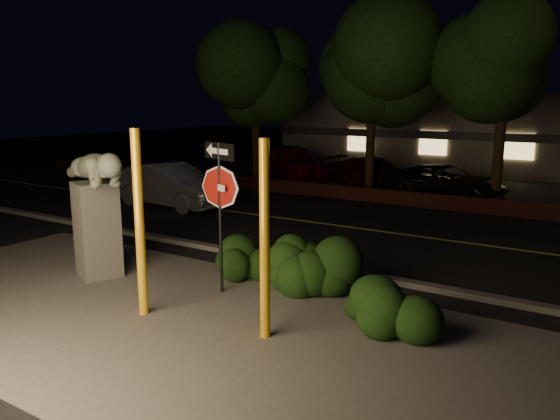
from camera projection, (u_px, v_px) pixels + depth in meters
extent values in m
plane|color=black|center=(399.00, 212.00, 18.44)|extent=(90.00, 90.00, 0.00)
cube|color=#4C4944|center=(171.00, 320.00, 9.34)|extent=(14.00, 6.00, 0.02)
cube|color=black|center=(363.00, 229.00, 15.96)|extent=(80.00, 8.00, 0.01)
cube|color=#B0A946|center=(363.00, 229.00, 15.96)|extent=(80.00, 0.12, 0.00)
cube|color=#4C4944|center=(290.00, 262.00, 12.56)|extent=(80.00, 0.25, 0.12)
cube|color=#4B1C18|center=(413.00, 199.00, 19.47)|extent=(40.00, 0.35, 0.50)
cube|color=black|center=(455.00, 185.00, 24.23)|extent=(40.00, 12.00, 0.01)
cube|color=#675F52|center=(496.00, 131.00, 30.45)|extent=(22.00, 10.00, 4.00)
cube|color=#333338|center=(474.00, 136.00, 26.23)|extent=(22.00, 0.20, 0.40)
cube|color=#FFD87F|center=(360.00, 140.00, 29.51)|extent=(1.40, 0.08, 1.20)
cube|color=#FFD87F|center=(433.00, 143.00, 27.40)|extent=(1.40, 0.08, 1.20)
cube|color=#FFD87F|center=(518.00, 147.00, 25.30)|extent=(1.40, 0.08, 1.20)
cylinder|color=black|center=(256.00, 141.00, 24.76)|extent=(0.36, 0.36, 3.75)
ellipsoid|color=black|center=(255.00, 62.00, 24.07)|extent=(4.60, 4.60, 4.14)
cylinder|color=black|center=(370.00, 140.00, 21.98)|extent=(0.36, 0.36, 4.25)
ellipsoid|color=black|center=(374.00, 38.00, 21.20)|extent=(5.20, 5.20, 4.68)
cylinder|color=black|center=(499.00, 150.00, 19.04)|extent=(0.36, 0.36, 4.00)
ellipsoid|color=black|center=(507.00, 41.00, 18.32)|extent=(4.80, 4.80, 4.32)
cylinder|color=yellow|center=(140.00, 224.00, 9.31)|extent=(0.16, 0.16, 3.26)
cylinder|color=#EEAB15|center=(265.00, 241.00, 8.39)|extent=(0.16, 0.16, 3.17)
cylinder|color=black|center=(220.00, 220.00, 10.44)|extent=(0.06, 0.06, 2.94)
cube|color=white|center=(220.00, 187.00, 10.32)|extent=(0.43, 0.17, 0.13)
cube|color=black|center=(219.00, 151.00, 10.18)|extent=(0.95, 0.35, 0.31)
cube|color=white|center=(219.00, 151.00, 10.18)|extent=(0.60, 0.22, 0.13)
cube|color=#4C4944|center=(97.00, 230.00, 11.53)|extent=(1.04, 1.04, 2.04)
sphere|color=gray|center=(110.00, 166.00, 10.34)|extent=(0.48, 0.48, 0.48)
ellipsoid|color=black|center=(246.00, 254.00, 11.48)|extent=(2.27, 1.69, 1.07)
ellipsoid|color=black|center=(315.00, 264.00, 10.47)|extent=(1.93, 1.07, 1.25)
ellipsoid|color=black|center=(388.00, 301.00, 8.76)|extent=(1.87, 1.57, 1.11)
imported|color=#A7A8AC|center=(171.00, 185.00, 19.24)|extent=(4.72, 1.90, 1.53)
imported|color=maroon|center=(291.00, 162.00, 25.93)|extent=(5.29, 4.12, 1.68)
imported|color=#3B0607|center=(375.00, 172.00, 23.69)|extent=(4.54, 2.20, 1.27)
imported|color=black|center=(445.00, 182.00, 20.85)|extent=(4.87, 2.85, 1.27)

